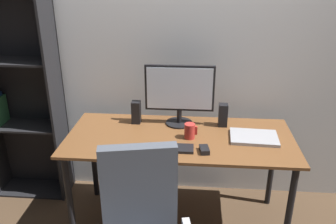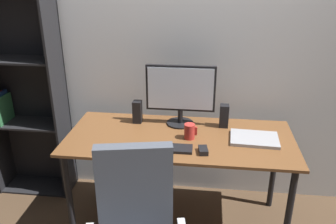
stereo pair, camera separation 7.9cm
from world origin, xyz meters
name	(u,v)px [view 1 (the left image)]	position (x,y,z in m)	size (l,w,h in m)	color
ground_plane	(179,221)	(0.00, 0.00, 0.00)	(12.00, 12.00, 0.00)	#4C3826
back_wall	(184,41)	(0.00, 0.52, 1.30)	(6.40, 0.10, 2.60)	silver
desk	(180,147)	(0.00, 0.00, 0.66)	(1.57, 0.70, 0.74)	brown
monitor	(180,92)	(-0.02, 0.21, 1.00)	(0.50, 0.20, 0.45)	black
keyboard	(171,148)	(-0.05, -0.19, 0.75)	(0.29, 0.11, 0.02)	black
mouse	(204,150)	(0.17, -0.21, 0.76)	(0.06, 0.10, 0.03)	black
coffee_mug	(190,131)	(0.07, -0.02, 0.79)	(0.09, 0.07, 0.11)	#B72D28
laptop	(254,137)	(0.51, 0.01, 0.75)	(0.32, 0.23, 0.02)	#99999E
speaker_left	(136,112)	(-0.34, 0.20, 0.82)	(0.06, 0.07, 0.17)	black
speaker_right	(223,115)	(0.31, 0.20, 0.82)	(0.06, 0.07, 0.17)	black
bookshelf	(20,94)	(-1.30, 0.35, 0.89)	(0.61, 0.28, 1.79)	black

